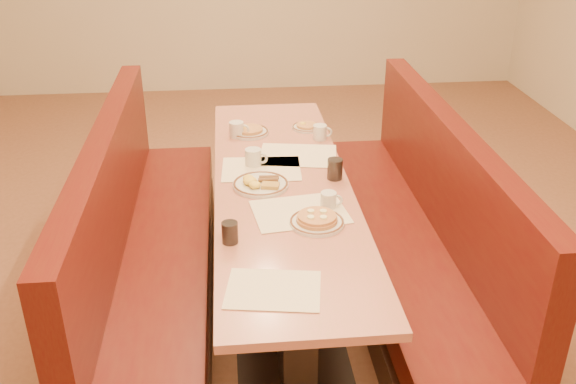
{
  "coord_description": "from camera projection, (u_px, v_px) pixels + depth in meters",
  "views": [
    {
      "loc": [
        -0.26,
        -2.99,
        2.21
      ],
      "look_at": [
        0.0,
        -0.3,
        0.85
      ],
      "focal_mm": 40.0,
      "sensor_mm": 36.0,
      "label": 1
    }
  ],
  "objects": [
    {
      "name": "soda_tumbler_mid",
      "position": [
        335.0,
        169.0,
        3.36
      ],
      "size": [
        0.08,
        0.08,
        0.11
      ],
      "color": "black",
      "rests_on": "diner_table"
    },
    {
      "name": "booth_right",
      "position": [
        413.0,
        240.0,
        3.58
      ],
      "size": [
        0.55,
        2.5,
        1.05
      ],
      "color": "#4C3326",
      "rests_on": "ground"
    },
    {
      "name": "coffee_mug_b",
      "position": [
        254.0,
        157.0,
        3.51
      ],
      "size": [
        0.12,
        0.09,
        0.1
      ],
      "rotation": [
        0.0,
        0.0,
        -0.31
      ],
      "color": "silver",
      "rests_on": "diner_table"
    },
    {
      "name": "placemat_far_left",
      "position": [
        261.0,
        169.0,
        3.48
      ],
      "size": [
        0.44,
        0.34,
        0.0
      ],
      "primitive_type": "cube",
      "rotation": [
        0.0,
        0.0,
        -0.05
      ],
      "color": "#FFF3C7",
      "rests_on": "diner_table"
    },
    {
      "name": "ground",
      "position": [
        283.0,
        300.0,
        3.67
      ],
      "size": [
        8.0,
        8.0,
        0.0
      ],
      "primitive_type": "plane",
      "color": "#9E6647",
      "rests_on": "ground"
    },
    {
      "name": "placemat_near_left",
      "position": [
        273.0,
        289.0,
        2.49
      ],
      "size": [
        0.4,
        0.33,
        0.0
      ],
      "primitive_type": "cube",
      "rotation": [
        0.0,
        0.0,
        -0.16
      ],
      "color": "#FFF3C7",
      "rests_on": "diner_table"
    },
    {
      "name": "placemat_near_right",
      "position": [
        300.0,
        212.0,
        3.05
      ],
      "size": [
        0.48,
        0.38,
        0.0
      ],
      "primitive_type": "cube",
      "rotation": [
        0.0,
        0.0,
        0.13
      ],
      "color": "#FFF3C7",
      "rests_on": "diner_table"
    },
    {
      "name": "coffee_mug_c",
      "position": [
        320.0,
        132.0,
        3.86
      ],
      "size": [
        0.12,
        0.08,
        0.09
      ],
      "rotation": [
        0.0,
        0.0,
        -0.1
      ],
      "color": "silver",
      "rests_on": "diner_table"
    },
    {
      "name": "booth_left",
      "position": [
        147.0,
        254.0,
        3.45
      ],
      "size": [
        0.55,
        2.5,
        1.05
      ],
      "color": "#4C3326",
      "rests_on": "ground"
    },
    {
      "name": "extra_plate_mid",
      "position": [
        307.0,
        127.0,
        4.03
      ],
      "size": [
        0.19,
        0.19,
        0.04
      ],
      "rotation": [
        0.0,
        0.0,
        -0.43
      ],
      "color": "silver",
      "rests_on": "diner_table"
    },
    {
      "name": "pancake_plate",
      "position": [
        317.0,
        220.0,
        2.94
      ],
      "size": [
        0.25,
        0.25,
        0.06
      ],
      "rotation": [
        0.0,
        0.0,
        0.22
      ],
      "color": "silver",
      "rests_on": "diner_table"
    },
    {
      "name": "eggs_plate",
      "position": [
        260.0,
        184.0,
        3.29
      ],
      "size": [
        0.29,
        0.29,
        0.06
      ],
      "rotation": [
        0.0,
        0.0,
        -0.21
      ],
      "color": "silver",
      "rests_on": "diner_table"
    },
    {
      "name": "extra_plate_far",
      "position": [
        249.0,
        131.0,
        3.95
      ],
      "size": [
        0.24,
        0.24,
        0.05
      ],
      "rotation": [
        0.0,
        0.0,
        0.23
      ],
      "color": "silver",
      "rests_on": "diner_table"
    },
    {
      "name": "soda_tumbler_near",
      "position": [
        230.0,
        233.0,
        2.79
      ],
      "size": [
        0.07,
        0.07,
        0.1
      ],
      "color": "black",
      "rests_on": "diner_table"
    },
    {
      "name": "diner_table",
      "position": [
        283.0,
        245.0,
        3.51
      ],
      "size": [
        0.7,
        2.5,
        0.75
      ],
      "color": "black",
      "rests_on": "ground"
    },
    {
      "name": "coffee_mug_d",
      "position": [
        237.0,
        129.0,
        3.89
      ],
      "size": [
        0.12,
        0.09,
        0.09
      ],
      "rotation": [
        0.0,
        0.0,
        -0.18
      ],
      "color": "silver",
      "rests_on": "diner_table"
    },
    {
      "name": "placemat_far_right",
      "position": [
        298.0,
        155.0,
        3.65
      ],
      "size": [
        0.48,
        0.39,
        0.0
      ],
      "primitive_type": "cube",
      "rotation": [
        0.0,
        0.0,
        -0.17
      ],
      "color": "#FFF3C7",
      "rests_on": "diner_table"
    },
    {
      "name": "coffee_mug_a",
      "position": [
        329.0,
        200.0,
        3.07
      ],
      "size": [
        0.11,
        0.08,
        0.08
      ],
      "rotation": [
        0.0,
        0.0,
        -0.12
      ],
      "color": "silver",
      "rests_on": "diner_table"
    }
  ]
}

